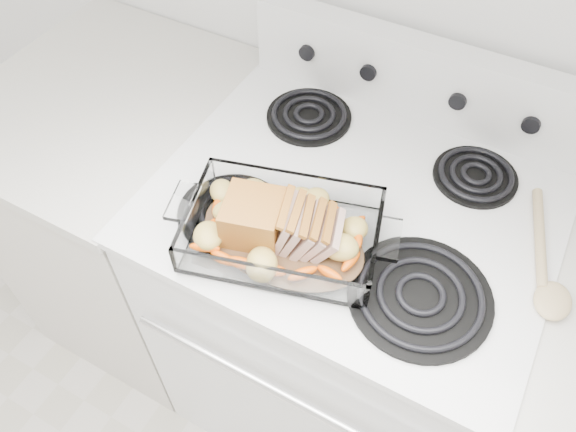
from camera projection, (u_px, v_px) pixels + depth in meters
The scene contains 6 objects.
electric_range at pixel (341, 309), 1.46m from camera, with size 0.78×0.70×1.12m.
counter_left at pixel (139, 218), 1.68m from camera, with size 0.58×0.68×0.93m.
baking_dish at pixel (283, 234), 1.02m from camera, with size 0.34×0.22×0.07m.
pork_roast at pixel (273, 219), 1.00m from camera, with size 0.21×0.10×0.08m.
roast_vegetables at pixel (290, 217), 1.03m from camera, with size 0.34×0.18×0.04m.
wooden_spoon at pixel (547, 272), 0.99m from camera, with size 0.12×0.28×0.02m.
Camera 1 is at (0.23, 0.95, 1.78)m, focal length 35.00 mm.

